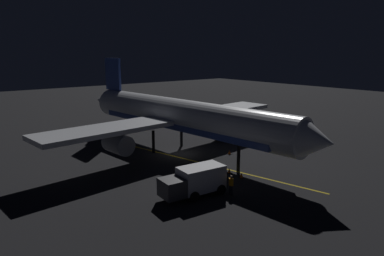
{
  "coord_description": "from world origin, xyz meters",
  "views": [
    {
      "loc": [
        24.44,
        32.75,
        12.0
      ],
      "look_at": [
        0.0,
        2.0,
        3.5
      ],
      "focal_mm": 32.71,
      "sensor_mm": 36.0,
      "label": 1
    }
  ],
  "objects_px": {
    "airliner": "(178,116)",
    "ground_crew_worker": "(231,185)",
    "traffic_cone_near_left": "(229,152)",
    "catering_truck": "(226,129)",
    "traffic_cone_under_wing": "(241,175)",
    "baggage_truck": "(195,182)",
    "traffic_cone_near_right": "(229,171)"
  },
  "relations": [
    {
      "from": "ground_crew_worker",
      "to": "traffic_cone_under_wing",
      "type": "relative_size",
      "value": 3.16
    },
    {
      "from": "traffic_cone_under_wing",
      "to": "traffic_cone_near_right",
      "type": "bearing_deg",
      "value": -90.56
    },
    {
      "from": "traffic_cone_near_right",
      "to": "traffic_cone_under_wing",
      "type": "relative_size",
      "value": 1.0
    },
    {
      "from": "baggage_truck",
      "to": "ground_crew_worker",
      "type": "bearing_deg",
      "value": 145.21
    },
    {
      "from": "catering_truck",
      "to": "traffic_cone_under_wing",
      "type": "relative_size",
      "value": 10.91
    },
    {
      "from": "airliner",
      "to": "traffic_cone_near_right",
      "type": "distance_m",
      "value": 10.21
    },
    {
      "from": "ground_crew_worker",
      "to": "traffic_cone_near_right",
      "type": "bearing_deg",
      "value": -132.86
    },
    {
      "from": "ground_crew_worker",
      "to": "traffic_cone_near_left",
      "type": "height_order",
      "value": "ground_crew_worker"
    },
    {
      "from": "baggage_truck",
      "to": "traffic_cone_near_right",
      "type": "relative_size",
      "value": 10.73
    },
    {
      "from": "traffic_cone_near_left",
      "to": "ground_crew_worker",
      "type": "bearing_deg",
      "value": 46.1
    },
    {
      "from": "catering_truck",
      "to": "baggage_truck",
      "type": "bearing_deg",
      "value": 39.0
    },
    {
      "from": "airliner",
      "to": "baggage_truck",
      "type": "bearing_deg",
      "value": 59.86
    },
    {
      "from": "catering_truck",
      "to": "traffic_cone_near_left",
      "type": "distance_m",
      "value": 8.3
    },
    {
      "from": "airliner",
      "to": "traffic_cone_near_left",
      "type": "relative_size",
      "value": 70.09
    },
    {
      "from": "baggage_truck",
      "to": "ground_crew_worker",
      "type": "relative_size",
      "value": 3.39
    },
    {
      "from": "baggage_truck",
      "to": "traffic_cone_near_left",
      "type": "bearing_deg",
      "value": -147.28
    },
    {
      "from": "traffic_cone_near_right",
      "to": "traffic_cone_near_left",
      "type": "bearing_deg",
      "value": -134.75
    },
    {
      "from": "airliner",
      "to": "catering_truck",
      "type": "relative_size",
      "value": 6.43
    },
    {
      "from": "traffic_cone_under_wing",
      "to": "ground_crew_worker",
      "type": "bearing_deg",
      "value": 31.89
    },
    {
      "from": "airliner",
      "to": "ground_crew_worker",
      "type": "distance_m",
      "value": 14.42
    },
    {
      "from": "airliner",
      "to": "catering_truck",
      "type": "bearing_deg",
      "value": -169.78
    },
    {
      "from": "catering_truck",
      "to": "traffic_cone_near_left",
      "type": "relative_size",
      "value": 10.91
    },
    {
      "from": "baggage_truck",
      "to": "traffic_cone_near_right",
      "type": "distance_m",
      "value": 6.77
    },
    {
      "from": "traffic_cone_under_wing",
      "to": "airliner",
      "type": "bearing_deg",
      "value": -92.34
    },
    {
      "from": "traffic_cone_near_left",
      "to": "traffic_cone_under_wing",
      "type": "bearing_deg",
      "value": 53.76
    },
    {
      "from": "baggage_truck",
      "to": "ground_crew_worker",
      "type": "height_order",
      "value": "baggage_truck"
    },
    {
      "from": "traffic_cone_near_right",
      "to": "traffic_cone_under_wing",
      "type": "height_order",
      "value": "same"
    },
    {
      "from": "airliner",
      "to": "baggage_truck",
      "type": "height_order",
      "value": "airliner"
    },
    {
      "from": "baggage_truck",
      "to": "traffic_cone_under_wing",
      "type": "relative_size",
      "value": 10.73
    },
    {
      "from": "ground_crew_worker",
      "to": "baggage_truck",
      "type": "bearing_deg",
      "value": -34.79
    },
    {
      "from": "airliner",
      "to": "ground_crew_worker",
      "type": "height_order",
      "value": "airliner"
    },
    {
      "from": "catering_truck",
      "to": "ground_crew_worker",
      "type": "distance_m",
      "value": 20.53
    }
  ]
}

